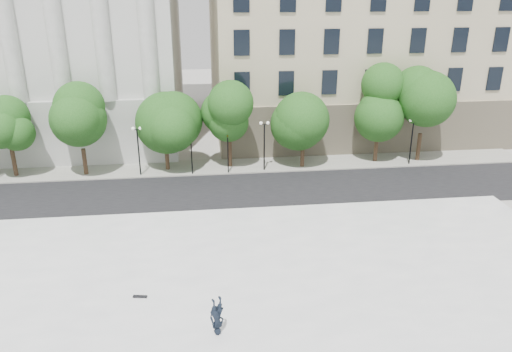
{
  "coord_description": "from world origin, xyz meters",
  "views": [
    {
      "loc": [
        0.05,
        -18.42,
        15.47
      ],
      "look_at": [
        3.39,
        10.0,
        4.43
      ],
      "focal_mm": 35.0,
      "sensor_mm": 36.0,
      "label": 1
    }
  ],
  "objects_px": {
    "traffic_light_west": "(191,133)",
    "skateboard": "(140,297)",
    "person_lying": "(218,329)",
    "traffic_light_east": "(227,132)"
  },
  "relations": [
    {
      "from": "person_lying",
      "to": "skateboard",
      "type": "distance_m",
      "value": 5.08
    },
    {
      "from": "traffic_light_west",
      "to": "person_lying",
      "type": "relative_size",
      "value": 2.23
    },
    {
      "from": "traffic_light_west",
      "to": "person_lying",
      "type": "xyz_separation_m",
      "value": [
        1.2,
        -21.86,
        -3.03
      ]
    },
    {
      "from": "traffic_light_west",
      "to": "person_lying",
      "type": "height_order",
      "value": "traffic_light_west"
    },
    {
      "from": "person_lying",
      "to": "traffic_light_east",
      "type": "bearing_deg",
      "value": 59.72
    },
    {
      "from": "person_lying",
      "to": "skateboard",
      "type": "xyz_separation_m",
      "value": [
        -3.83,
        3.32,
        -0.22
      ]
    },
    {
      "from": "traffic_light_west",
      "to": "person_lying",
      "type": "bearing_deg",
      "value": -86.85
    },
    {
      "from": "traffic_light_west",
      "to": "skateboard",
      "type": "relative_size",
      "value": 5.82
    },
    {
      "from": "traffic_light_west",
      "to": "skateboard",
      "type": "distance_m",
      "value": 19.01
    },
    {
      "from": "person_lying",
      "to": "traffic_light_west",
      "type": "bearing_deg",
      "value": 67.86
    }
  ]
}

